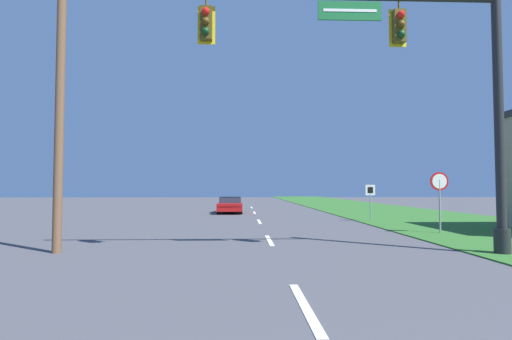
{
  "coord_description": "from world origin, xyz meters",
  "views": [
    {
      "loc": [
        -1.02,
        -0.42,
        1.89
      ],
      "look_at": [
        0.0,
        26.76,
        3.11
      ],
      "focal_mm": 28.0,
      "sensor_mm": 36.0,
      "label": 1
    }
  ],
  "objects_px": {
    "stop_sign": "(439,189)",
    "utility_pole_near": "(60,99)",
    "route_sign_post": "(370,194)",
    "car_ahead": "(230,205)",
    "signal_mast": "(418,79)"
  },
  "relations": [
    {
      "from": "car_ahead",
      "to": "signal_mast",
      "type": "bearing_deg",
      "value": -72.84
    },
    {
      "from": "stop_sign",
      "to": "utility_pole_near",
      "type": "relative_size",
      "value": 0.29
    },
    {
      "from": "car_ahead",
      "to": "utility_pole_near",
      "type": "bearing_deg",
      "value": -104.0
    },
    {
      "from": "signal_mast",
      "to": "route_sign_post",
      "type": "relative_size",
      "value": 4.87
    },
    {
      "from": "signal_mast",
      "to": "stop_sign",
      "type": "height_order",
      "value": "signal_mast"
    },
    {
      "from": "car_ahead",
      "to": "stop_sign",
      "type": "distance_m",
      "value": 16.69
    },
    {
      "from": "stop_sign",
      "to": "utility_pole_near",
      "type": "xyz_separation_m",
      "value": [
        -13.56,
        -4.28,
        2.65
      ]
    },
    {
      "from": "route_sign_post",
      "to": "utility_pole_near",
      "type": "bearing_deg",
      "value": -140.29
    },
    {
      "from": "route_sign_post",
      "to": "utility_pole_near",
      "type": "xyz_separation_m",
      "value": [
        -12.73,
        -10.57,
        2.98
      ]
    },
    {
      "from": "route_sign_post",
      "to": "car_ahead",
      "type": "bearing_deg",
      "value": 136.68
    },
    {
      "from": "car_ahead",
      "to": "stop_sign",
      "type": "height_order",
      "value": "stop_sign"
    },
    {
      "from": "signal_mast",
      "to": "car_ahead",
      "type": "relative_size",
      "value": 2.27
    },
    {
      "from": "route_sign_post",
      "to": "utility_pole_near",
      "type": "relative_size",
      "value": 0.23
    },
    {
      "from": "stop_sign",
      "to": "route_sign_post",
      "type": "bearing_deg",
      "value": 97.52
    },
    {
      "from": "utility_pole_near",
      "to": "car_ahead",
      "type": "bearing_deg",
      "value": 76.0
    }
  ]
}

